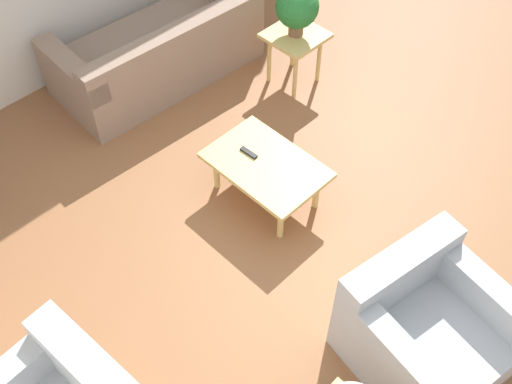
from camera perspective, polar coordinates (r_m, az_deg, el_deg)
ground_plane at (r=4.76m, az=4.16°, el=-4.17°), size 14.00×14.00×0.00m
sofa at (r=6.02m, az=-9.24°, el=12.95°), size 1.06×2.02×0.72m
armchair at (r=4.12m, az=15.73°, el=-12.45°), size 1.05×1.04×0.81m
coffee_table at (r=4.73m, az=0.95°, el=2.36°), size 0.93×0.62×0.40m
side_table_plant at (r=5.79m, az=3.74°, el=14.07°), size 0.51×0.51×0.54m
potted_plant at (r=5.58m, az=3.94°, el=17.14°), size 0.39×0.39×0.49m
remote_control at (r=4.76m, az=-0.70°, el=3.77°), size 0.16×0.05×0.02m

